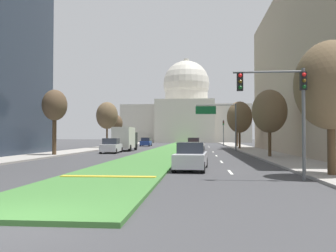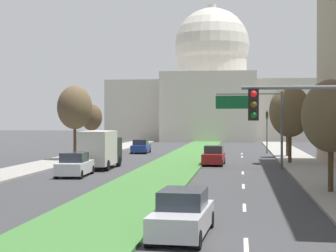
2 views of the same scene
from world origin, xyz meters
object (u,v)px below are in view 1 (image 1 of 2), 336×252
object	(u,v)px
street_tree_left_far	(107,116)
street_tree_left_mid	(55,106)
traffic_light_near_right	(285,99)
sedan_far_horizon	(146,142)
sedan_midblock	(111,146)
traffic_light_far_right	(223,129)
street_tree_left_distant	(116,123)
overhead_guide_sign	(220,117)
street_tree_right_mid	(269,111)
capitol_building	(186,114)
sedan_distant	(194,144)
box_truck_delivery	(125,139)
sedan_lead_stopped	(191,157)
street_tree_right_far	(239,117)
street_tree_right_near	(331,86)
street_tree_right_distant	(237,119)

from	to	relation	value
street_tree_left_far	street_tree_left_mid	bearing A→B (deg)	-89.55
traffic_light_near_right	sedan_far_horizon	size ratio (longest dim) A/B	1.25
sedan_midblock	traffic_light_far_right	bearing A→B (deg)	62.41
traffic_light_far_right	street_tree_left_distant	world-z (taller)	street_tree_left_distant
overhead_guide_sign	street_tree_left_mid	distance (m)	22.53
overhead_guide_sign	street_tree_right_mid	xyz separation A→B (m)	(3.68, -14.98, -0.29)
capitol_building	street_tree_right_mid	world-z (taller)	capitol_building
sedan_distant	box_truck_delivery	bearing A→B (deg)	-152.65
sedan_lead_stopped	sedan_far_horizon	size ratio (longest dim) A/B	1.13
overhead_guide_sign	box_truck_delivery	distance (m)	13.42
traffic_light_far_right	street_tree_right_far	xyz separation A→B (m)	(1.33, -16.07, 1.57)
street_tree_left_far	sedan_distant	world-z (taller)	street_tree_left_far
street_tree_left_distant	street_tree_right_mid	bearing A→B (deg)	-53.37
street_tree_right_near	street_tree_left_mid	size ratio (longest dim) A/B	1.01
capitol_building	traffic_light_near_right	world-z (taller)	capitol_building
traffic_light_near_right	sedan_distant	xyz separation A→B (m)	(-4.77, 35.54, -2.97)
overhead_guide_sign	street_tree_right_far	xyz separation A→B (m)	(3.22, 5.55, 0.24)
street_tree_right_distant	box_truck_delivery	world-z (taller)	street_tree_right_distant
street_tree_left_far	sedan_lead_stopped	size ratio (longest dim) A/B	1.60
street_tree_left_far	street_tree_right_far	xyz separation A→B (m)	(20.98, -1.45, -0.43)
street_tree_left_far	street_tree_right_distant	bearing A→B (deg)	19.33
sedan_distant	capitol_building	bearing A→B (deg)	93.07
street_tree_right_mid	sedan_midblock	bearing A→B (deg)	156.37
street_tree_right_far	street_tree_left_mid	bearing A→B (deg)	-136.67
street_tree_left_distant	sedan_lead_stopped	size ratio (longest dim) A/B	1.24
box_truck_delivery	sedan_far_horizon	bearing A→B (deg)	90.91
sedan_distant	sedan_midblock	bearing A→B (deg)	-131.16
street_tree_right_distant	box_truck_delivery	distance (m)	23.36
sedan_midblock	box_truck_delivery	distance (m)	6.26
street_tree_right_near	street_tree_right_distant	bearing A→B (deg)	89.84
overhead_guide_sign	street_tree_right_distant	bearing A→B (deg)	75.48
street_tree_right_distant	sedan_lead_stopped	size ratio (longest dim) A/B	1.46
sedan_distant	overhead_guide_sign	bearing A→B (deg)	-42.99
traffic_light_far_right	sedan_lead_stopped	bearing A→B (deg)	-96.17
box_truck_delivery	traffic_light_far_right	bearing A→B (deg)	57.01
overhead_guide_sign	box_truck_delivery	bearing A→B (deg)	-174.17
street_tree_left_distant	traffic_light_far_right	bearing A→B (deg)	20.59
sedan_lead_stopped	sedan_far_horizon	world-z (taller)	sedan_far_horizon
traffic_light_near_right	sedan_lead_stopped	world-z (taller)	traffic_light_near_right
capitol_building	box_truck_delivery	world-z (taller)	capitol_building
capitol_building	traffic_light_far_right	distance (m)	47.52
traffic_light_near_right	street_tree_left_mid	world-z (taller)	street_tree_left_mid
traffic_light_far_right	street_tree_left_distant	bearing A→B (deg)	-159.41
street_tree_right_distant	street_tree_right_mid	bearing A→B (deg)	-90.16
street_tree_right_mid	sedan_lead_stopped	bearing A→B (deg)	-120.10
street_tree_right_distant	sedan_far_horizon	bearing A→B (deg)	163.09
traffic_light_near_right	box_truck_delivery	distance (m)	33.87
box_truck_delivery	street_tree_left_mid	bearing A→B (deg)	-109.76
capitol_building	street_tree_right_distant	xyz separation A→B (m)	(10.95, -53.32, -4.22)
street_tree_right_near	sedan_distant	size ratio (longest dim) A/B	1.62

